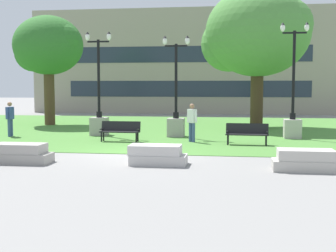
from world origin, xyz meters
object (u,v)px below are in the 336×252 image
(lamp_post_center, at_px, (176,116))
(lamp_post_right, at_px, (99,115))
(concrete_block_right, at_px, (304,161))
(person_bystander_far_lawn, at_px, (192,120))
(concrete_block_center, at_px, (22,154))
(park_bench_near_left, at_px, (247,133))
(lamp_post_left, at_px, (293,115))
(park_bench_near_right, at_px, (120,130))
(person_bystander_near_lawn, at_px, (10,117))
(concrete_block_left, at_px, (157,155))

(lamp_post_center, bearing_deg, lamp_post_right, 179.54)
(concrete_block_right, xyz_separation_m, person_bystander_far_lawn, (-3.98, 6.38, 0.68))
(lamp_post_center, xyz_separation_m, person_bystander_far_lawn, (0.98, -2.06, -0.04))
(concrete_block_center, xyz_separation_m, park_bench_near_left, (7.46, 5.67, 0.23))
(concrete_block_center, height_order, person_bystander_far_lawn, person_bystander_far_lawn)
(lamp_post_left, xyz_separation_m, person_bystander_far_lawn, (-4.62, -2.18, -0.14))
(park_bench_near_right, height_order, lamp_post_center, lamp_post_center)
(concrete_block_center, xyz_separation_m, lamp_post_center, (4.07, 8.33, 0.72))
(park_bench_near_right, distance_m, person_bystander_near_lawn, 6.00)
(park_bench_near_left, bearing_deg, person_bystander_far_lawn, 165.98)
(park_bench_near_left, xyz_separation_m, park_bench_near_right, (-5.64, 0.35, 0.00))
(concrete_block_right, bearing_deg, person_bystander_near_lawn, 150.78)
(lamp_post_left, bearing_deg, person_bystander_near_lawn, -174.79)
(concrete_block_right, relative_size, lamp_post_right, 0.35)
(park_bench_near_left, bearing_deg, concrete_block_left, -119.12)
(lamp_post_center, bearing_deg, concrete_block_right, -59.56)
(concrete_block_center, xyz_separation_m, lamp_post_left, (9.67, 8.45, 0.81))
(park_bench_near_right, xyz_separation_m, lamp_post_right, (-1.67, 2.34, 0.53))
(lamp_post_left, distance_m, person_bystander_near_lawn, 13.77)
(concrete_block_right, xyz_separation_m, lamp_post_center, (-4.96, 8.44, 0.72))
(concrete_block_right, xyz_separation_m, park_bench_near_right, (-7.20, 6.13, 0.23))
(concrete_block_right, bearing_deg, lamp_post_right, 136.32)
(concrete_block_left, xyz_separation_m, park_bench_near_left, (2.99, 5.36, 0.23))
(lamp_post_right, height_order, lamp_post_center, lamp_post_right)
(concrete_block_center, height_order, person_bystander_near_lawn, person_bystander_near_lawn)
(concrete_block_right, relative_size, lamp_post_center, 0.37)
(concrete_block_right, distance_m, park_bench_near_right, 9.46)
(concrete_block_left, height_order, lamp_post_center, lamp_post_center)
(person_bystander_near_lawn, distance_m, person_bystander_far_lawn, 9.14)
(concrete_block_center, xyz_separation_m, concrete_block_left, (4.48, 0.31, 0.00))
(person_bystander_far_lawn, bearing_deg, concrete_block_left, -95.49)
(park_bench_near_right, bearing_deg, person_bystander_far_lawn, 4.49)
(lamp_post_left, bearing_deg, park_bench_near_left, -128.44)
(park_bench_near_left, bearing_deg, concrete_block_center, -142.77)
(park_bench_near_right, xyz_separation_m, person_bystander_near_lawn, (-5.87, 1.18, 0.44))
(lamp_post_right, bearing_deg, concrete_block_left, -61.79)
(lamp_post_center, bearing_deg, person_bystander_near_lawn, -172.06)
(person_bystander_near_lawn, bearing_deg, lamp_post_center, 7.94)
(lamp_post_right, bearing_deg, concrete_block_center, -91.06)
(lamp_post_right, bearing_deg, concrete_block_right, -43.68)
(concrete_block_center, distance_m, park_bench_near_left, 9.38)
(park_bench_near_right, bearing_deg, concrete_block_right, -40.41)
(park_bench_near_left, height_order, park_bench_near_right, same)
(concrete_block_left, bearing_deg, person_bystander_near_lawn, 141.02)
(person_bystander_far_lawn, bearing_deg, park_bench_near_left, -14.02)
(park_bench_near_left, distance_m, park_bench_near_right, 5.65)
(concrete_block_left, bearing_deg, lamp_post_right, 118.21)
(concrete_block_left, xyz_separation_m, lamp_post_right, (-4.32, 8.05, 0.76))
(park_bench_near_right, distance_m, lamp_post_right, 2.93)
(concrete_block_center, height_order, lamp_post_center, lamp_post_center)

